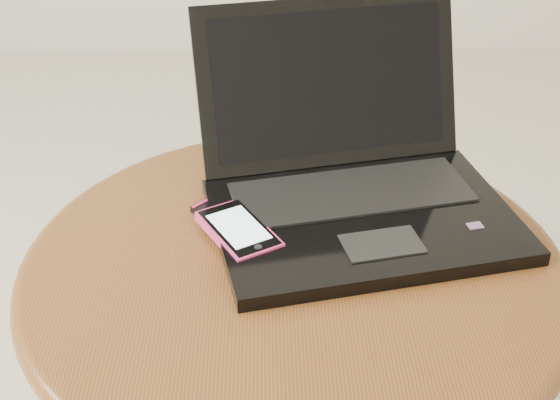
{
  "coord_description": "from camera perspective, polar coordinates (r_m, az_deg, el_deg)",
  "views": [
    {
      "loc": [
        -0.08,
        -0.76,
        1.08
      ],
      "look_at": [
        -0.07,
        0.02,
        0.59
      ],
      "focal_mm": 49.68,
      "sensor_mm": 36.0,
      "label": 1
    }
  ],
  "objects": [
    {
      "name": "phone_black",
      "position": [
        1.0,
        -3.4,
        -1.22
      ],
      "size": [
        0.12,
        0.12,
        0.01
      ],
      "color": "black",
      "rests_on": "table"
    },
    {
      "name": "laptop",
      "position": [
        1.01,
        5.38,
        1.63
      ],
      "size": [
        0.43,
        0.41,
        0.23
      ],
      "color": "black",
      "rests_on": "table"
    },
    {
      "name": "table",
      "position": [
        1.0,
        0.97,
        -9.35
      ],
      "size": [
        0.66,
        0.66,
        0.53
      ],
      "color": "#4E2212",
      "rests_on": "ground"
    },
    {
      "name": "phone_pink",
      "position": [
        0.95,
        -3.06,
        -2.31
      ],
      "size": [
        0.11,
        0.13,
        0.01
      ],
      "color": "#E63A7F",
      "rests_on": "phone_black"
    }
  ]
}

